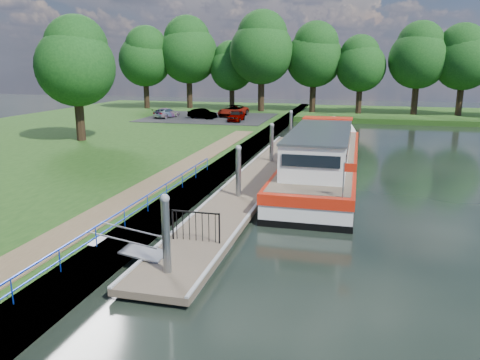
% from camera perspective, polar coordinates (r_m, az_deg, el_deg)
% --- Properties ---
extents(ground, '(160.00, 160.00, 0.00)m').
position_cam_1_polar(ground, '(15.73, -8.05, -11.60)').
color(ground, black).
rests_on(ground, ground).
extents(riverbank, '(32.00, 90.00, 0.78)m').
position_cam_1_polar(riverbank, '(37.19, -25.41, 2.75)').
color(riverbank, '#1B3D11').
rests_on(riverbank, ground).
extents(bank_edge, '(1.10, 90.00, 0.78)m').
position_cam_1_polar(bank_edge, '(29.91, -1.84, 1.67)').
color(bank_edge, '#473D2D').
rests_on(bank_edge, ground).
extents(far_bank, '(60.00, 18.00, 0.60)m').
position_cam_1_polar(far_bank, '(65.73, 19.91, 7.50)').
color(far_bank, '#1B3D11').
rests_on(far_bank, ground).
extents(footpath, '(1.60, 40.00, 0.05)m').
position_cam_1_polar(footpath, '(24.06, -10.70, -0.61)').
color(footpath, brown).
rests_on(footpath, riverbank).
extents(carpark, '(14.00, 12.00, 0.06)m').
position_cam_1_polar(carpark, '(54.03, -3.78, 7.61)').
color(carpark, black).
rests_on(carpark, riverbank).
extents(blue_fence, '(0.04, 18.04, 0.72)m').
position_cam_1_polar(blue_fence, '(18.89, -12.52, -3.11)').
color(blue_fence, '#0C2DBF').
rests_on(blue_fence, riverbank).
extents(pontoon, '(2.50, 30.00, 0.56)m').
position_cam_1_polar(pontoon, '(27.47, 2.13, 0.12)').
color(pontoon, brown).
rests_on(pontoon, ground).
extents(mooring_piles, '(0.30, 27.30, 3.55)m').
position_cam_1_polar(mooring_piles, '(27.23, 2.15, 2.36)').
color(mooring_piles, gray).
rests_on(mooring_piles, ground).
extents(gangway, '(2.58, 1.00, 0.92)m').
position_cam_1_polar(gangway, '(16.63, -13.44, -8.05)').
color(gangway, '#A5A8AD').
rests_on(gangway, ground).
extents(gate_panel, '(1.85, 0.05, 1.15)m').
position_cam_1_polar(gate_panel, '(17.20, -5.42, -5.11)').
color(gate_panel, black).
rests_on(gate_panel, ground).
extents(barge, '(4.36, 21.15, 4.78)m').
position_cam_1_polar(barge, '(29.58, 10.16, 2.70)').
color(barge, black).
rests_on(barge, ground).
extents(horizon_trees, '(54.38, 10.03, 12.87)m').
position_cam_1_polar(horizon_trees, '(62.19, 7.83, 14.94)').
color(horizon_trees, '#332316').
rests_on(horizon_trees, ground).
extents(bank_tree_a, '(6.12, 6.12, 9.72)m').
position_cam_1_polar(bank_tree_a, '(39.54, -19.38, 13.59)').
color(bank_tree_a, '#332316').
rests_on(bank_tree_a, riverbank).
extents(car_a, '(1.45, 3.44, 1.16)m').
position_cam_1_polar(car_a, '(50.14, -0.45, 7.85)').
color(car_a, '#999999').
rests_on(car_a, carpark).
extents(car_b, '(3.51, 2.01, 1.09)m').
position_cam_1_polar(car_b, '(52.72, -4.62, 8.07)').
color(car_b, '#999999').
rests_on(car_b, carpark).
extents(car_c, '(2.28, 3.95, 1.08)m').
position_cam_1_polar(car_c, '(54.31, -8.96, 8.11)').
color(car_c, '#999999').
rests_on(car_c, carpark).
extents(car_d, '(3.12, 4.94, 1.27)m').
position_cam_1_polar(car_d, '(54.87, -0.86, 8.43)').
color(car_d, '#999999').
rests_on(car_d, carpark).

